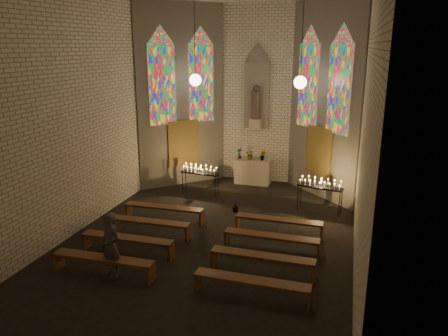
% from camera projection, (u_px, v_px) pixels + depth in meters
% --- Properties ---
extents(floor, '(12.00, 12.00, 0.00)m').
position_uv_depth(floor, '(211.00, 238.00, 12.73)').
color(floor, black).
rests_on(floor, ground).
extents(room, '(8.22, 12.43, 7.00)m').
position_uv_depth(room, '(241.00, 97.00, 14.84)').
color(room, beige).
rests_on(room, ground).
extents(altar, '(1.40, 0.60, 1.00)m').
position_uv_depth(altar, '(253.00, 172.00, 17.63)').
color(altar, beige).
rests_on(altar, ground).
extents(flower_vase_left, '(0.26, 0.22, 0.43)m').
position_uv_depth(flower_vase_left, '(240.00, 153.00, 17.60)').
color(flower_vase_left, '#4C723F').
rests_on(flower_vase_left, altar).
extents(flower_vase_center, '(0.45, 0.42, 0.41)m').
position_uv_depth(flower_vase_center, '(250.00, 155.00, 17.44)').
color(flower_vase_center, '#4C723F').
rests_on(flower_vase_center, altar).
extents(flower_vase_right, '(0.25, 0.21, 0.40)m').
position_uv_depth(flower_vase_right, '(263.00, 155.00, 17.33)').
color(flower_vase_right, '#4C723F').
rests_on(flower_vase_right, altar).
extents(aisle_flower_pot, '(0.29, 0.29, 0.40)m').
position_uv_depth(aisle_flower_pot, '(236.00, 206.00, 14.69)').
color(aisle_flower_pot, '#4C723F').
rests_on(aisle_flower_pot, ground).
extents(votive_stand_left, '(1.48, 0.52, 1.06)m').
position_uv_depth(votive_stand_left, '(200.00, 171.00, 16.24)').
color(votive_stand_left, black).
rests_on(votive_stand_left, ground).
extents(votive_stand_right, '(1.55, 0.68, 1.11)m').
position_uv_depth(votive_stand_right, '(320.00, 185.00, 14.50)').
color(votive_stand_right, black).
rests_on(votive_stand_right, ground).
extents(pew_left_0, '(2.59, 0.40, 0.50)m').
position_uv_depth(pew_left_0, '(164.00, 209.00, 13.88)').
color(pew_left_0, brown).
rests_on(pew_left_0, ground).
extents(pew_right_0, '(2.59, 0.40, 0.50)m').
position_uv_depth(pew_right_0, '(279.00, 222.00, 12.88)').
color(pew_right_0, brown).
rests_on(pew_right_0, ground).
extents(pew_left_1, '(2.59, 0.40, 0.50)m').
position_uv_depth(pew_left_1, '(147.00, 223.00, 12.77)').
color(pew_left_1, brown).
rests_on(pew_left_1, ground).
extents(pew_right_1, '(2.59, 0.40, 0.50)m').
position_uv_depth(pew_right_1, '(271.00, 238.00, 11.77)').
color(pew_right_1, brown).
rests_on(pew_right_1, ground).
extents(pew_left_2, '(2.59, 0.40, 0.50)m').
position_uv_depth(pew_left_2, '(128.00, 240.00, 11.66)').
color(pew_left_2, brown).
rests_on(pew_left_2, ground).
extents(pew_right_2, '(2.59, 0.40, 0.50)m').
position_uv_depth(pew_right_2, '(263.00, 258.00, 10.67)').
color(pew_right_2, brown).
rests_on(pew_right_2, ground).
extents(pew_left_3, '(2.59, 0.40, 0.50)m').
position_uv_depth(pew_left_3, '(103.00, 261.00, 10.55)').
color(pew_left_3, brown).
rests_on(pew_left_3, ground).
extents(pew_right_3, '(2.59, 0.40, 0.50)m').
position_uv_depth(pew_right_3, '(252.00, 283.00, 9.56)').
color(pew_right_3, brown).
rests_on(pew_right_3, ground).
extents(visitor, '(0.69, 0.57, 1.62)m').
position_uv_depth(visitor, '(111.00, 245.00, 10.44)').
color(visitor, '#494B53').
rests_on(visitor, ground).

